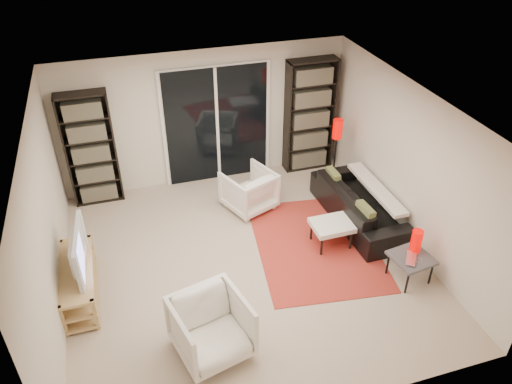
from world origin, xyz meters
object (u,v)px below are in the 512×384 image
Objects in this scene: ottoman at (332,226)px; sofa at (359,205)px; floor_lamp at (337,136)px; tv_stand at (79,282)px; bookshelf_right at (310,116)px; armchair_back at (249,190)px; side_table at (411,259)px; armchair_front at (211,328)px; bookshelf_left at (91,150)px.

sofa is at bearing 33.20° from ottoman.
tv_stand is at bearing -159.86° from floor_lamp.
armchair_back is at bearing -145.63° from bookshelf_right.
sofa is at bearing 91.59° from side_table.
armchair_front reaches higher than tv_stand.
side_table is 0.46× the size of floor_lamp.
bookshelf_right is 3.40m from side_table.
floor_lamp is at bearing 89.15° from side_table.
bookshelf_right is 0.75m from floor_lamp.
armchair_front is (-2.85, -1.86, 0.08)m from sofa.
armchair_front is 2.59m from ottoman.
sofa is 2.43× the size of armchair_front.
bookshelf_right is 4.87m from tv_stand.
ottoman is (2.17, 1.41, -0.03)m from armchair_front.
side_table is at bearing 103.14° from armchair_back.
side_table is at bearing -54.55° from ottoman.
ottoman is (-0.55, -2.31, -0.70)m from bookshelf_right.
floor_lamp is at bearing -5.81° from sofa.
side_table is at bearing -12.75° from tv_stand.
bookshelf_left is 4.45m from sofa.
sofa is 1.61× the size of floor_lamp.
sofa reaches higher than side_table.
bookshelf_right is at bearing 29.06° from tv_stand.
armchair_back is 0.91× the size of armchair_front.
bookshelf_right is at bearing 40.29° from armchair_front.
bookshelf_right is at bearing 2.38° from sofa.
bookshelf_right is 1.03× the size of sofa.
sofa is 1.32m from floor_lamp.
tv_stand reaches higher than side_table.
bookshelf_right is 3.59× the size of side_table.
sofa is (0.14, -1.86, -0.75)m from bookshelf_right.
tv_stand is 3.05m from armchair_back.
bookshelf_left is at bearing 140.47° from side_table.
bookshelf_left is 4.13m from floor_lamp.
sofa is 0.82m from ottoman.
floor_lamp is (0.08, 1.15, 0.65)m from sofa.
tv_stand is at bearing 4.11° from armchair_back.
armchair_back is at bearing 59.65° from sofa.
ottoman is (0.91, -1.31, 0.00)m from armchair_back.
armchair_back is at bearing -170.46° from floor_lamp.
bookshelf_right reaches higher than floor_lamp.
tv_stand is at bearing -150.94° from bookshelf_right.
ottoman is at bearing -103.32° from bookshelf_right.
floor_lamp is (0.22, -0.71, -0.10)m from bookshelf_right.
armchair_back is 0.60× the size of floor_lamp.
ottoman is (-0.68, -0.45, 0.05)m from sofa.
bookshelf_right is 1.90m from armchair_back.
bookshelf_right is 2.01m from sofa.
armchair_back is 1.60m from ottoman.
floor_lamp is at bearing -9.96° from bookshelf_left.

